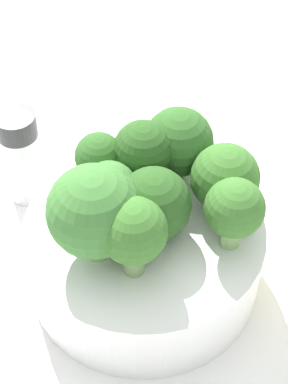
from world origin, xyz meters
TOP-DOWN VIEW (x-y plane):
  - ground_plane at (0.00, 0.00)m, footprint 3.00×3.00m
  - bowl at (0.00, 0.00)m, footprint 0.16×0.16m
  - broccoli_floret_0 at (-0.00, 0.01)m, footprint 0.05×0.05m
  - broccoli_floret_1 at (0.03, -0.01)m, footprint 0.06×0.06m
  - broccoli_floret_2 at (-0.01, -0.04)m, footprint 0.03×0.03m
  - broccoli_floret_3 at (-0.03, -0.02)m, footprint 0.04×0.04m
  - broccoli_floret_4 at (-0.02, 0.05)m, footprint 0.04×0.04m
  - broccoli_floret_5 at (0.01, -0.02)m, footprint 0.04×0.04m
  - broccoli_floret_6 at (0.03, 0.02)m, footprint 0.04×0.04m
  - broccoli_floret_7 at (-0.05, 0.03)m, footprint 0.05×0.05m
  - broccoli_floret_8 at (-0.05, -0.01)m, footprint 0.05×0.05m
  - pepper_shaker at (-0.01, -0.12)m, footprint 0.03×0.03m
  - almond_crumb_0 at (-0.11, -0.09)m, footprint 0.01×0.01m

SIDE VIEW (x-z plane):
  - ground_plane at x=0.00m, z-range 0.00..0.00m
  - almond_crumb_0 at x=-0.11m, z-range 0.00..0.01m
  - bowl at x=0.00m, z-range 0.00..0.05m
  - pepper_shaker at x=-0.01m, z-range 0.00..0.08m
  - broccoli_floret_7 at x=-0.05m, z-range 0.06..0.11m
  - broccoli_floret_2 at x=-0.01m, z-range 0.06..0.10m
  - broccoli_floret_0 at x=0.00m, z-range 0.06..0.11m
  - broccoli_floret_5 at x=0.01m, z-range 0.06..0.11m
  - broccoli_floret_8 at x=-0.05m, z-range 0.06..0.11m
  - broccoli_floret_4 at x=-0.02m, z-range 0.06..0.11m
  - broccoli_floret_3 at x=-0.03m, z-range 0.06..0.12m
  - broccoli_floret_6 at x=0.03m, z-range 0.06..0.12m
  - broccoli_floret_1 at x=0.03m, z-range 0.06..0.12m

